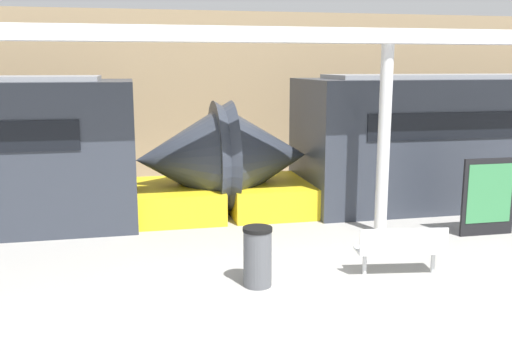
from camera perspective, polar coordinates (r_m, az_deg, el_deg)
ground_plane at (r=8.03m, az=6.14°, el=-14.38°), size 60.00×60.00×0.00m
station_wall at (r=17.47m, az=-4.56°, el=7.93°), size 56.00×0.20×5.00m
train_left at (r=16.03m, az=23.23°, el=3.26°), size 14.76×2.93×3.20m
bench_near at (r=9.74m, az=14.34°, el=-6.94°), size 1.50×0.64×0.83m
trash_bin at (r=9.02m, az=0.15°, el=-8.10°), size 0.47×0.47×0.96m
poster_board at (r=12.48m, az=22.23°, el=-1.97°), size 1.17×0.07×1.59m
support_column_near at (r=11.82m, az=12.67°, el=3.39°), size 0.25×0.25×3.84m
canopy_beam at (r=11.74m, az=13.10°, el=13.41°), size 28.00×0.60×0.28m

